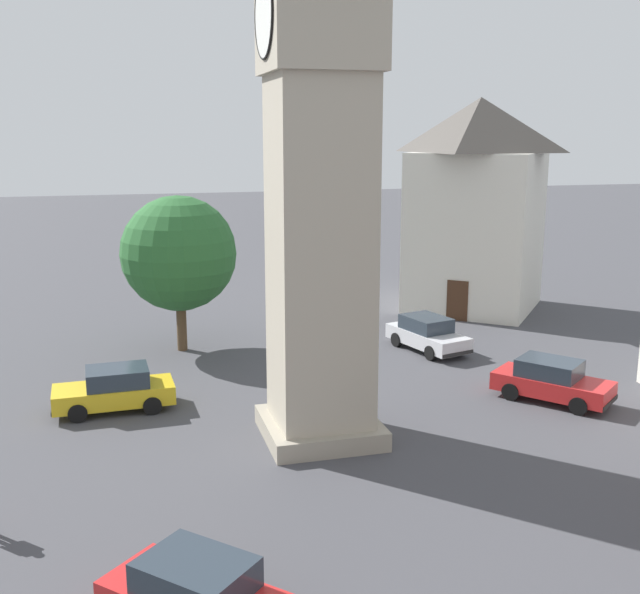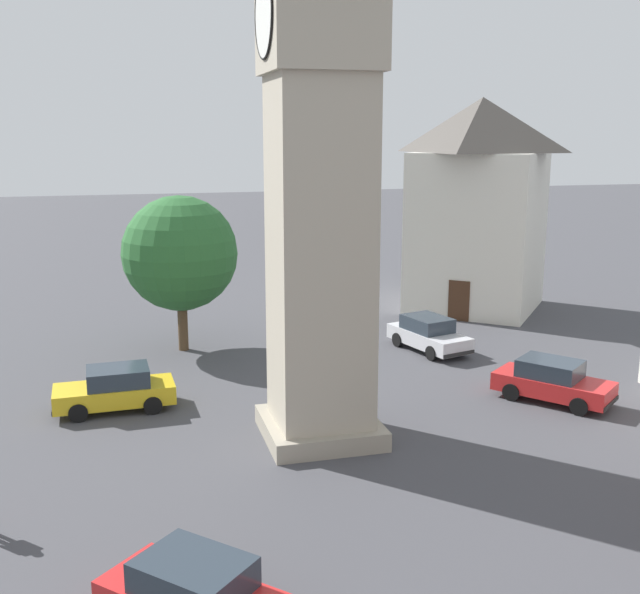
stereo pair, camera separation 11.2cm
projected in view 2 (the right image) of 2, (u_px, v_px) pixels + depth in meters
ground_plane at (320, 436)px, 24.24m from camera, size 200.00×200.00×0.00m
clock_tower at (320, 48)px, 21.69m from camera, size 4.33×4.33×20.41m
car_blue_kerb at (115, 389)px, 26.39m from camera, size 1.93×4.19×1.53m
car_silver_kerb at (429, 334)px, 33.58m from camera, size 4.43×2.71×1.53m
car_red_corner at (552, 381)px, 27.24m from camera, size 4.29×3.87×1.53m
tree at (180, 253)px, 32.93m from camera, size 5.04×5.04×6.90m
building_corner_back at (479, 203)px, 40.77m from camera, size 9.61×9.57×11.34m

